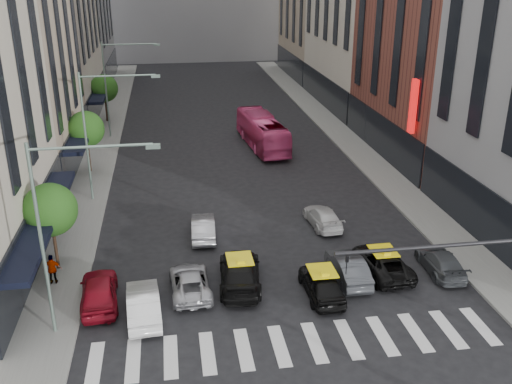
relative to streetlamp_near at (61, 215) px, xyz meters
name	(u,v)px	position (x,y,z in m)	size (l,w,h in m)	color
ground	(309,365)	(10.04, -4.00, -5.90)	(160.00, 160.00, 0.00)	black
sidewalk_left	(99,156)	(-1.46, 26.00, -5.83)	(3.00, 96.00, 0.15)	slate
sidewalk_right	(352,144)	(21.54, 26.00, -5.83)	(3.00, 96.00, 0.15)	slate
building_left_b	(6,18)	(-6.96, 24.00, 6.10)	(8.00, 16.00, 24.00)	tan
building_right_b	(438,0)	(27.04, 23.00, 7.10)	(8.00, 18.00, 26.00)	brown
tree_near	(50,210)	(-1.76, 6.00, -2.25)	(2.88, 2.88, 4.95)	black
tree_mid	(86,129)	(-1.76, 22.00, -2.25)	(2.88, 2.88, 4.95)	black
tree_far	(104,88)	(-1.76, 38.00, -2.25)	(2.88, 2.88, 4.95)	black
streetlamp_near	(61,215)	(0.00, 0.00, 0.00)	(5.38, 0.25, 9.00)	gray
streetlamp_mid	(98,120)	(0.00, 16.00, 0.00)	(5.38, 0.25, 9.00)	gray
streetlamp_far	(115,77)	(0.00, 32.00, 0.00)	(5.38, 0.25, 9.00)	gray
traffic_signal	(508,270)	(17.74, -5.00, -1.43)	(10.10, 0.20, 6.00)	black
liberty_sign	(413,106)	(22.64, 16.00, 0.10)	(0.30, 0.70, 4.00)	red
car_red	(99,291)	(0.84, 2.20, -5.14)	(1.80, 4.47, 1.52)	maroon
car_white_front	(143,303)	(3.04, 0.75, -5.18)	(1.52, 4.37, 1.44)	silver
car_silver	(190,282)	(5.34, 2.60, -5.30)	(1.99, 4.32, 1.20)	#A6A6AC
taxi_left	(240,272)	(7.98, 2.92, -5.14)	(2.14, 5.26, 1.53)	black
taxi_center	(322,283)	(11.94, 1.23, -5.19)	(1.68, 4.17, 1.42)	black
car_grey_mid	(348,268)	(13.77, 2.58, -5.21)	(1.46, 4.20, 1.38)	#373A3E
taxi_right	(382,262)	(15.84, 3.00, -5.25)	(2.18, 4.73, 1.32)	black
car_grey_curb	(441,262)	(19.04, 2.58, -5.29)	(1.72, 4.23, 1.23)	#404448
car_row2_left	(203,227)	(6.47, 8.89, -5.24)	(1.41, 4.04, 1.33)	#A9A9AF
car_row2_right	(323,217)	(14.22, 9.39, -5.29)	(1.71, 4.20, 1.22)	#BEBEBE
bus	(262,132)	(13.15, 26.80, -4.44)	(2.46, 10.53, 2.93)	#DD417E
pedestrian_far	(52,269)	(-1.71, 4.37, -4.93)	(0.97, 0.40, 1.65)	gray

